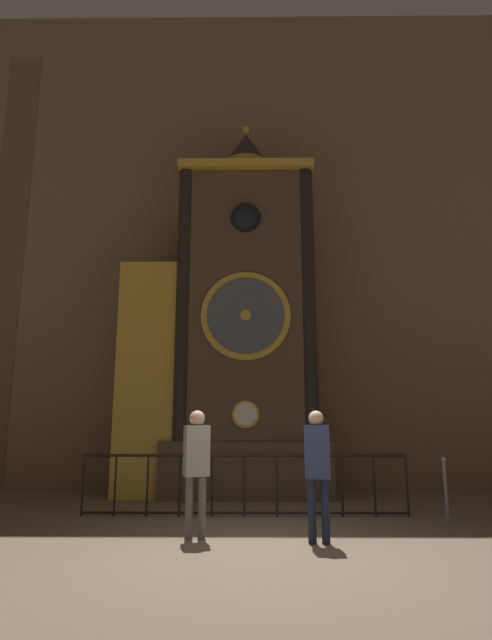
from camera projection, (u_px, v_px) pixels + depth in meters
The scene contains 7 objects.
ground_plane at pixel (262, 547), 6.37m from camera, with size 28.00×28.00×0.00m, color #75604C.
cathedral_back_wall at pixel (252, 232), 13.44m from camera, with size 24.00×0.32×13.23m.
clock_tower at pixel (229, 330), 11.48m from camera, with size 4.64×1.80×8.87m.
railing_fence at pixel (244, 482), 8.57m from camera, with size 5.61×0.05×1.03m.
visitor_near at pixel (196, 460), 7.04m from camera, with size 0.39×0.32×1.74m.
visitor_far at pixel (317, 462), 6.76m from camera, with size 0.36×0.26×1.73m.
stanchion_post at pixel (446, 499), 8.25m from camera, with size 0.28×0.28×1.01m.
Camera 1 is at (-0.14, -6.83, 1.57)m, focal length 28.00 mm.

